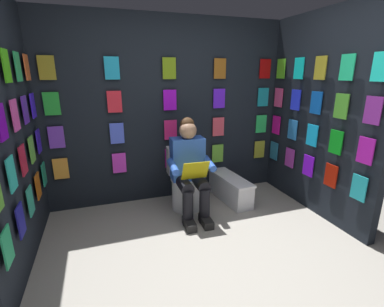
# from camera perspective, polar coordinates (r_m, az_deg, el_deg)

# --- Properties ---
(ground_plane) EXTENTS (30.00, 30.00, 0.00)m
(ground_plane) POSITION_cam_1_polar(r_m,az_deg,el_deg) (2.59, 6.91, -24.79)
(ground_plane) COLOR #9E998E
(display_wall_back) EXTENTS (3.27, 0.14, 2.39)m
(display_wall_back) POSITION_cam_1_polar(r_m,az_deg,el_deg) (3.74, -4.83, 8.59)
(display_wall_back) COLOR black
(display_wall_back) RESTS_ON ground
(display_wall_left) EXTENTS (0.14, 1.81, 2.39)m
(display_wall_left) POSITION_cam_1_polar(r_m,az_deg,el_deg) (3.69, 24.87, 7.03)
(display_wall_left) COLOR black
(display_wall_left) RESTS_ON ground
(display_wall_right) EXTENTS (0.14, 1.81, 2.39)m
(display_wall_right) POSITION_cam_1_polar(r_m,az_deg,el_deg) (2.80, -33.78, 3.25)
(display_wall_right) COLOR black
(display_wall_right) RESTS_ON ground
(toilet) EXTENTS (0.41, 0.56, 0.77)m
(toilet) POSITION_cam_1_polar(r_m,az_deg,el_deg) (3.61, -1.42, -5.96)
(toilet) COLOR white
(toilet) RESTS_ON ground
(person_reading) EXTENTS (0.54, 0.69, 1.19)m
(person_reading) POSITION_cam_1_polar(r_m,az_deg,el_deg) (3.31, -0.42, -3.00)
(person_reading) COLOR blue
(person_reading) RESTS_ON ground
(comic_longbox_near) EXTENTS (0.33, 0.84, 0.34)m
(comic_longbox_near) POSITION_cam_1_polar(r_m,az_deg,el_deg) (3.87, 7.84, -7.07)
(comic_longbox_near) COLOR silver
(comic_longbox_near) RESTS_ON ground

